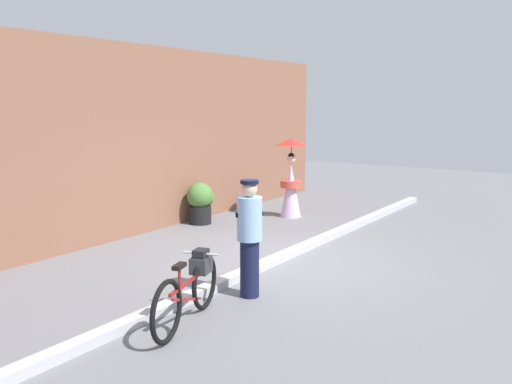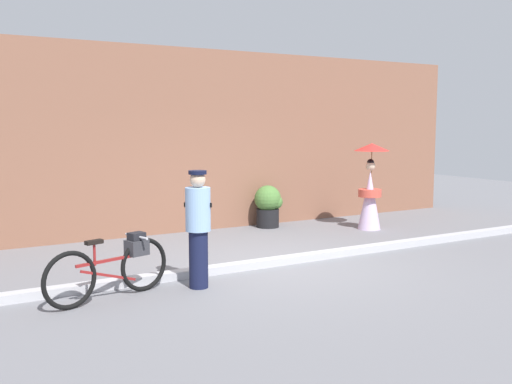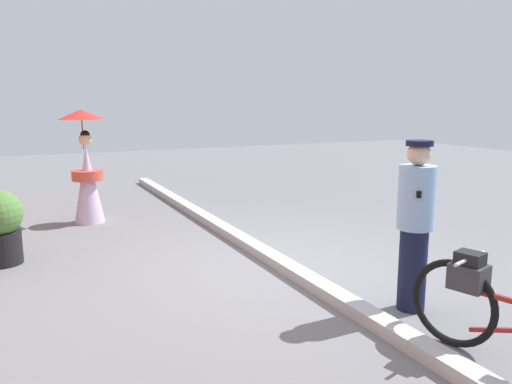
{
  "view_description": "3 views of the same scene",
  "coord_description": "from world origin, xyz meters",
  "px_view_note": "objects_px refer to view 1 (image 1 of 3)",
  "views": [
    {
      "loc": [
        -7.47,
        -4.63,
        2.59
      ],
      "look_at": [
        -0.11,
        0.34,
        1.17
      ],
      "focal_mm": 38.35,
      "sensor_mm": 36.0,
      "label": 1
    },
    {
      "loc": [
        -4.67,
        -7.59,
        2.22
      ],
      "look_at": [
        -0.14,
        0.41,
        1.14
      ],
      "focal_mm": 40.23,
      "sensor_mm": 36.0,
      "label": 2
    },
    {
      "loc": [
        -5.04,
        2.74,
        1.96
      ],
      "look_at": [
        0.24,
        0.21,
        0.9
      ],
      "focal_mm": 35.35,
      "sensor_mm": 36.0,
      "label": 3
    }
  ],
  "objects_px": {
    "bicycle_near_officer": "(190,288)",
    "person_with_parasol": "(291,179)",
    "person_officer": "(250,235)",
    "potted_plant_by_door": "(201,202)"
  },
  "relations": [
    {
      "from": "bicycle_near_officer",
      "to": "person_with_parasol",
      "type": "height_order",
      "value": "person_with_parasol"
    },
    {
      "from": "person_officer",
      "to": "person_with_parasol",
      "type": "bearing_deg",
      "value": 24.59
    },
    {
      "from": "bicycle_near_officer",
      "to": "person_with_parasol",
      "type": "distance_m",
      "value": 6.51
    },
    {
      "from": "person_officer",
      "to": "potted_plant_by_door",
      "type": "height_order",
      "value": "person_officer"
    },
    {
      "from": "bicycle_near_officer",
      "to": "person_officer",
      "type": "distance_m",
      "value": 1.21
    },
    {
      "from": "potted_plant_by_door",
      "to": "bicycle_near_officer",
      "type": "bearing_deg",
      "value": -141.56
    },
    {
      "from": "person_officer",
      "to": "bicycle_near_officer",
      "type": "bearing_deg",
      "value": 175.72
    },
    {
      "from": "bicycle_near_officer",
      "to": "potted_plant_by_door",
      "type": "height_order",
      "value": "potted_plant_by_door"
    },
    {
      "from": "bicycle_near_officer",
      "to": "person_officer",
      "type": "relative_size",
      "value": 1.08
    },
    {
      "from": "bicycle_near_officer",
      "to": "person_officer",
      "type": "bearing_deg",
      "value": -4.28
    }
  ]
}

